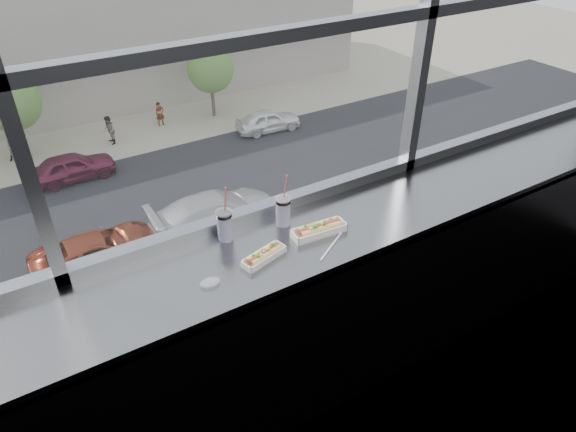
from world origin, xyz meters
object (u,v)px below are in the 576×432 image
soda_cup_left (225,224)px  car_near_c (99,246)px  car_near_d (215,207)px  tree_center (10,102)px  pedestrian_b (12,144)px  hotdog_tray_left (264,255)px  pedestrian_c (109,128)px  wrapper (210,282)px  pedestrian_d (160,112)px  hotdog_tray_right (319,229)px  tree_right (210,69)px  loose_straw (331,246)px  car_far_c (268,117)px  soda_cup_right (283,210)px  car_far_b (71,163)px

soda_cup_left → car_near_c: size_ratio=0.05×
car_near_d → tree_center: (-6.25, 12.00, 2.15)m
pedestrian_b → tree_center: bearing=-1.6°
soda_cup_left → tree_center: size_ratio=0.06×
hotdog_tray_left → pedestrian_c: size_ratio=0.12×
wrapper → pedestrian_d: size_ratio=0.05×
soda_cup_left → tree_center: (0.16, 28.10, -8.83)m
soda_cup_left → car_near_d: 20.51m
hotdog_tray_right → soda_cup_left: 0.46m
hotdog_tray_left → soda_cup_left: bearing=94.2°
wrapper → tree_right: size_ratio=0.02×
tree_center → tree_right: bearing=0.0°
loose_straw → tree_center: bearing=59.7°
hotdog_tray_right → car_far_c: bearing=66.1°
car_far_c → tree_right: bearing=29.9°
pedestrian_d → tree_center: size_ratio=0.37×
hotdog_tray_left → pedestrian_c: hotdog_tray_left is taller
loose_straw → tree_right: 31.89m
tree_center → tree_right: tree_center is taller
loose_straw → car_near_d: (6.01, 16.42, -10.89)m
loose_straw → tree_right: bearing=37.4°
pedestrian_c → tree_right: tree_right is taller
soda_cup_right → pedestrian_d: soda_cup_right is taller
soda_cup_left → tree_center: bearing=89.7°
hotdog_tray_right → soda_cup_left: soda_cup_left is taller
loose_straw → pedestrian_b: bearing=60.8°
soda_cup_left → car_near_c: bearing=85.5°
pedestrian_c → car_near_d: bearing=8.4°
loose_straw → pedestrian_c: size_ratio=0.12×
soda_cup_right → car_far_b: soda_cup_right is taller
wrapper → car_far_c: wrapper is taller
hotdog_tray_right → tree_center: hotdog_tray_right is taller
hotdog_tray_right → pedestrian_b: 30.43m
soda_cup_left → car_far_b: size_ratio=0.05×
hotdog_tray_left → wrapper: size_ratio=2.52×
car_near_d → hotdog_tray_right: bearing=159.7°
car_far_b → wrapper: bearing=174.0°
hotdog_tray_right → car_far_b: bearing=91.1°
hotdog_tray_right → soda_cup_left: (-0.41, 0.20, 0.06)m
soda_cup_right → tree_right: bearing=67.8°
soda_cup_right → car_far_b: 26.63m
loose_straw → tree_right: size_ratio=0.05×
car_far_b → car_far_c: bearing=-91.1°
hotdog_tray_left → loose_straw: bearing=-30.1°
car_far_b → pedestrian_b: bearing=28.7°
hotdog_tray_left → car_near_c: 19.77m
car_far_c → car_near_c: car_near_c is taller
car_near_d → car_near_c: 5.14m
car_near_d → car_near_c: car_near_d is taller
pedestrian_b → loose_straw: bearing=-88.4°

